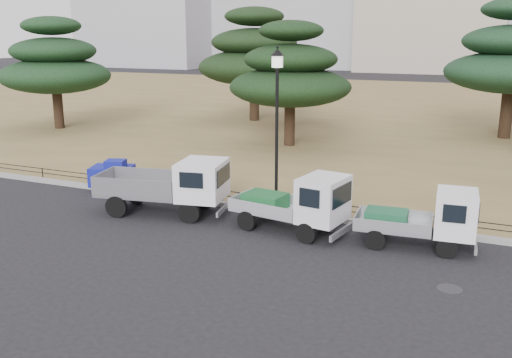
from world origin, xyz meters
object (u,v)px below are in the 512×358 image
at_px(street_lamp, 277,102).
at_px(truck_kei_rear, 425,219).
at_px(truck_kei_front, 297,203).
at_px(tarp_pile, 113,174).
at_px(truck_large, 170,184).

bearing_deg(street_lamp, truck_kei_rear, -16.48).
distance_m(truck_kei_front, truck_kei_rear, 3.75).
distance_m(truck_kei_front, tarp_pile, 8.59).
height_order(truck_kei_rear, tarp_pile, truck_kei_rear).
height_order(truck_large, truck_kei_front, truck_large).
bearing_deg(street_lamp, truck_kei_front, -51.73).
relative_size(truck_large, tarp_pile, 2.44).
bearing_deg(tarp_pile, truck_kei_rear, -7.55).
height_order(street_lamp, tarp_pile, street_lamp).
bearing_deg(street_lamp, tarp_pile, 179.32).
distance_m(truck_large, tarp_pile, 4.28).
distance_m(truck_large, street_lamp, 4.49).
xyz_separation_m(truck_kei_front, street_lamp, (-1.41, 1.79, 2.81)).
height_order(truck_large, truck_kei_rear, truck_large).
bearing_deg(tarp_pile, truck_large, -25.84).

